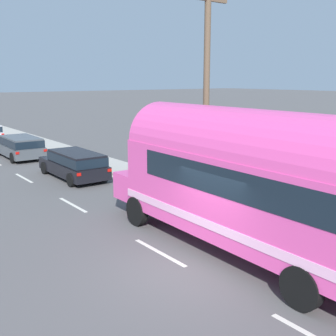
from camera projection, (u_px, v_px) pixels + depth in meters
The scene contains 7 objects.
ground_plane at pixel (192, 270), 11.08m from camera, with size 300.00×300.00×0.00m, color #565454.
lane_markings at pixel (73, 172), 22.78m from camera, with size 3.87×80.00×0.01m.
sidewalk_slab at pixel (138, 175), 21.72m from camera, with size 2.16×90.00×0.15m, color #ADA89E.
utility_pole at pixel (206, 91), 16.00m from camera, with size 1.80×0.24×8.50m.
painted_bus at pixel (259, 178), 11.29m from camera, with size 2.73×11.21×4.12m.
car_lead at pixel (75, 163), 21.06m from camera, with size 1.95×4.80×1.37m.
car_second at pixel (20, 146), 26.46m from camera, with size 2.07×4.69×1.37m.
Camera 1 is at (-6.68, -7.85, 4.90)m, focal length 45.44 mm.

